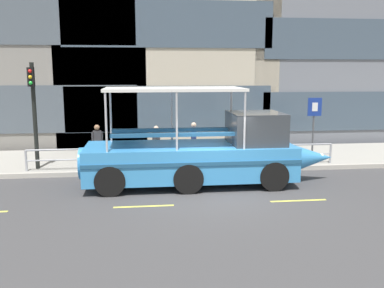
{
  "coord_description": "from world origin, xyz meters",
  "views": [
    {
      "loc": [
        -2.42,
        -13.22,
        4.0
      ],
      "look_at": [
        -0.56,
        2.35,
        1.3
      ],
      "focal_mm": 39.88,
      "sensor_mm": 36.0,
      "label": 1
    }
  ],
  "objects_px": {
    "traffic_light_pole": "(34,105)",
    "pedestrian_near_stern": "(97,140)",
    "parking_sign": "(314,118)",
    "pedestrian_near_bow": "(257,134)",
    "pedestrian_mid_left": "(194,137)",
    "duck_tour_boat": "(205,154)",
    "pedestrian_mid_right": "(156,140)"
  },
  "relations": [
    {
      "from": "traffic_light_pole",
      "to": "pedestrian_near_stern",
      "type": "height_order",
      "value": "traffic_light_pole"
    },
    {
      "from": "pedestrian_near_bow",
      "to": "pedestrian_mid_right",
      "type": "relative_size",
      "value": 1.16
    },
    {
      "from": "pedestrian_mid_right",
      "to": "pedestrian_near_stern",
      "type": "bearing_deg",
      "value": -175.68
    },
    {
      "from": "duck_tour_boat",
      "to": "pedestrian_mid_left",
      "type": "distance_m",
      "value": 3.37
    },
    {
      "from": "traffic_light_pole",
      "to": "pedestrian_near_stern",
      "type": "bearing_deg",
      "value": 17.01
    },
    {
      "from": "pedestrian_near_bow",
      "to": "pedestrian_mid_right",
      "type": "distance_m",
      "value": 4.41
    },
    {
      "from": "duck_tour_boat",
      "to": "pedestrian_near_stern",
      "type": "xyz_separation_m",
      "value": [
        -4.03,
        3.1,
        0.07
      ]
    },
    {
      "from": "duck_tour_boat",
      "to": "pedestrian_mid_right",
      "type": "height_order",
      "value": "duck_tour_boat"
    },
    {
      "from": "duck_tour_boat",
      "to": "traffic_light_pole",
      "type": "bearing_deg",
      "value": 159.22
    },
    {
      "from": "traffic_light_pole",
      "to": "pedestrian_near_bow",
      "type": "xyz_separation_m",
      "value": [
        9.14,
        0.91,
        -1.43
      ]
    },
    {
      "from": "pedestrian_mid_left",
      "to": "pedestrian_mid_right",
      "type": "relative_size",
      "value": 1.07
    },
    {
      "from": "traffic_light_pole",
      "to": "duck_tour_boat",
      "type": "distance_m",
      "value": 6.95
    },
    {
      "from": "traffic_light_pole",
      "to": "pedestrian_mid_right",
      "type": "bearing_deg",
      "value": 10.59
    },
    {
      "from": "parking_sign",
      "to": "pedestrian_near_bow",
      "type": "xyz_separation_m",
      "value": [
        -2.21,
        0.81,
        -0.77
      ]
    },
    {
      "from": "duck_tour_boat",
      "to": "pedestrian_mid_left",
      "type": "xyz_separation_m",
      "value": [
        0.02,
        3.37,
        0.08
      ]
    },
    {
      "from": "pedestrian_near_bow",
      "to": "pedestrian_mid_left",
      "type": "bearing_deg",
      "value": 178.78
    },
    {
      "from": "traffic_light_pole",
      "to": "pedestrian_mid_right",
      "type": "relative_size",
      "value": 2.71
    },
    {
      "from": "duck_tour_boat",
      "to": "pedestrian_mid_right",
      "type": "xyz_separation_m",
      "value": [
        -1.59,
        3.28,
        0.01
      ]
    },
    {
      "from": "pedestrian_mid_left",
      "to": "pedestrian_mid_right",
      "type": "distance_m",
      "value": 1.62
    },
    {
      "from": "pedestrian_mid_left",
      "to": "pedestrian_mid_right",
      "type": "height_order",
      "value": "pedestrian_mid_left"
    },
    {
      "from": "traffic_light_pole",
      "to": "duck_tour_boat",
      "type": "height_order",
      "value": "traffic_light_pole"
    },
    {
      "from": "traffic_light_pole",
      "to": "parking_sign",
      "type": "relative_size",
      "value": 1.53
    },
    {
      "from": "pedestrian_near_bow",
      "to": "pedestrian_mid_right",
      "type": "bearing_deg",
      "value": -179.7
    },
    {
      "from": "pedestrian_mid_right",
      "to": "duck_tour_boat",
      "type": "bearing_deg",
      "value": -64.11
    },
    {
      "from": "pedestrian_mid_left",
      "to": "pedestrian_near_stern",
      "type": "xyz_separation_m",
      "value": [
        -4.06,
        -0.27,
        -0.01
      ]
    },
    {
      "from": "pedestrian_near_bow",
      "to": "pedestrian_mid_left",
      "type": "height_order",
      "value": "pedestrian_near_bow"
    },
    {
      "from": "traffic_light_pole",
      "to": "pedestrian_near_stern",
      "type": "distance_m",
      "value": 2.84
    },
    {
      "from": "pedestrian_mid_right",
      "to": "pedestrian_near_stern",
      "type": "xyz_separation_m",
      "value": [
        -2.44,
        -0.18,
        0.06
      ]
    },
    {
      "from": "pedestrian_mid_right",
      "to": "pedestrian_mid_left",
      "type": "bearing_deg",
      "value": 2.91
    },
    {
      "from": "pedestrian_mid_left",
      "to": "pedestrian_near_stern",
      "type": "distance_m",
      "value": 4.07
    },
    {
      "from": "pedestrian_near_stern",
      "to": "duck_tour_boat",
      "type": "bearing_deg",
      "value": -37.54
    },
    {
      "from": "traffic_light_pole",
      "to": "pedestrian_near_bow",
      "type": "distance_m",
      "value": 9.3
    }
  ]
}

